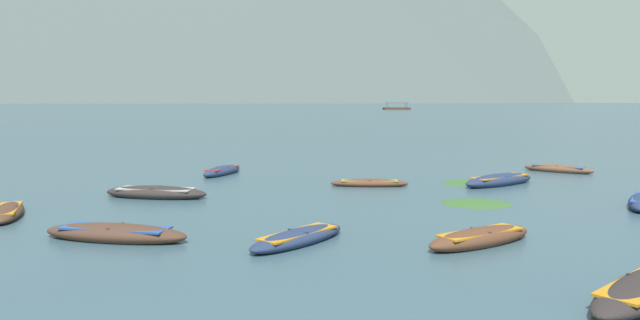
% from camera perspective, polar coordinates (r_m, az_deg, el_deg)
% --- Properties ---
extents(ground_plane, '(6000.00, 6000.00, 0.00)m').
position_cam_1_polar(ground_plane, '(1505.75, 2.60, 6.02)').
color(ground_plane, '#385660').
extents(mountain_0, '(1339.39, 1339.39, 445.20)m').
position_cam_1_polar(mountain_0, '(1997.46, -28.56, 11.72)').
color(mountain_0, '#56665B').
rests_on(mountain_0, ground).
extents(mountain_2, '(2354.61, 2354.61, 557.09)m').
position_cam_1_polar(mountain_2, '(1736.75, 10.82, 15.17)').
color(mountain_2, '#56665B').
rests_on(mountain_2, ground).
extents(rowboat_2, '(3.99, 3.47, 0.58)m').
position_cam_1_polar(rowboat_2, '(25.68, 17.55, -1.96)').
color(rowboat_2, navy).
rests_on(rowboat_2, ground).
extents(rowboat_3, '(3.28, 2.64, 0.47)m').
position_cam_1_polar(rowboat_3, '(31.14, 22.77, -0.83)').
color(rowboat_3, brown).
rests_on(rowboat_3, ground).
extents(rowboat_4, '(1.79, 3.38, 0.51)m').
position_cam_1_polar(rowboat_4, '(28.19, -9.78, -1.10)').
color(rowboat_4, navy).
rests_on(rowboat_4, ground).
extents(rowboat_5, '(4.13, 1.71, 0.53)m').
position_cam_1_polar(rowboat_5, '(15.95, -19.82, -6.94)').
color(rowboat_5, '#4C3323').
rests_on(rowboat_5, ground).
extents(rowboat_6, '(3.31, 0.85, 0.38)m').
position_cam_1_polar(rowboat_6, '(24.19, 4.98, -2.33)').
color(rowboat_6, brown).
rests_on(rowboat_6, ground).
extents(rowboat_7, '(2.07, 3.23, 0.44)m').
position_cam_1_polar(rowboat_7, '(20.42, -28.84, -4.60)').
color(rowboat_7, '#4C3323').
rests_on(rowboat_7, ground).
extents(rowboat_8, '(4.10, 1.70, 0.54)m').
position_cam_1_polar(rowboat_8, '(22.20, -16.12, -3.18)').
color(rowboat_8, '#2D2826').
rests_on(rowboat_8, ground).
extents(rowboat_9, '(2.77, 3.26, 0.43)m').
position_cam_1_polar(rowboat_9, '(14.71, -2.20, -7.79)').
color(rowboat_9, navy).
rests_on(rowboat_9, ground).
extents(rowboat_10, '(3.38, 2.79, 0.52)m').
position_cam_1_polar(rowboat_10, '(15.15, 15.79, -7.51)').
color(rowboat_10, brown).
rests_on(rowboat_10, ground).
extents(ferry_0, '(9.42, 4.90, 2.54)m').
position_cam_1_polar(ferry_0, '(195.53, 7.70, 5.16)').
color(ferry_0, brown).
rests_on(ferry_0, ground).
extents(weed_patch_1, '(3.28, 3.11, 0.14)m').
position_cam_1_polar(weed_patch_1, '(25.83, 14.83, -2.24)').
color(weed_patch_1, '#38662D').
rests_on(weed_patch_1, ground).
extents(weed_patch_2, '(2.47, 2.11, 0.14)m').
position_cam_1_polar(weed_patch_2, '(20.84, 15.42, -4.24)').
color(weed_patch_2, '#38662D').
rests_on(weed_patch_2, ground).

